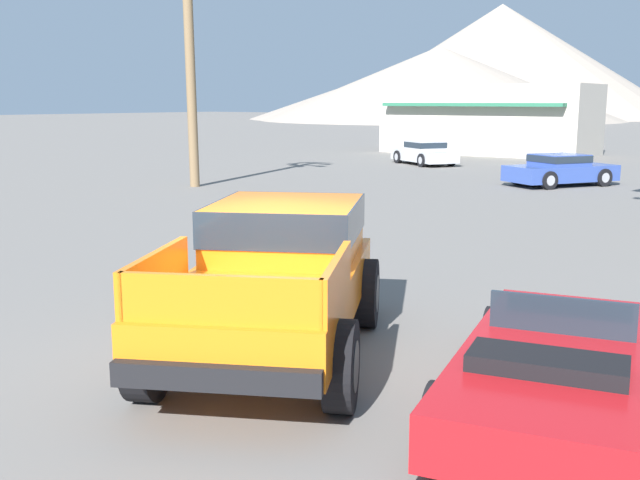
{
  "coord_description": "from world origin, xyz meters",
  "views": [
    {
      "loc": [
        5.73,
        -6.8,
        3.19
      ],
      "look_at": [
        -0.14,
        1.09,
        1.36
      ],
      "focal_mm": 42.0,
      "sensor_mm": 36.0,
      "label": 1
    }
  ],
  "objects_px": {
    "parked_car_silver": "(424,153)",
    "palm_tree_tall": "(189,2)",
    "orange_pickup_truck": "(278,268)",
    "red_convertible_car": "(554,371)",
    "parked_car_blue": "(560,169)"
  },
  "relations": [
    {
      "from": "red_convertible_car",
      "to": "parked_car_blue",
      "type": "height_order",
      "value": "parked_car_blue"
    },
    {
      "from": "parked_car_blue",
      "to": "orange_pickup_truck",
      "type": "bearing_deg",
      "value": -50.27
    },
    {
      "from": "orange_pickup_truck",
      "to": "parked_car_silver",
      "type": "distance_m",
      "value": 29.44
    },
    {
      "from": "parked_car_blue",
      "to": "palm_tree_tall",
      "type": "bearing_deg",
      "value": -111.78
    },
    {
      "from": "orange_pickup_truck",
      "to": "parked_car_blue",
      "type": "bearing_deg",
      "value": 71.61
    },
    {
      "from": "parked_car_silver",
      "to": "palm_tree_tall",
      "type": "relative_size",
      "value": 0.48
    },
    {
      "from": "red_convertible_car",
      "to": "parked_car_blue",
      "type": "bearing_deg",
      "value": 95.55
    },
    {
      "from": "parked_car_blue",
      "to": "parked_car_silver",
      "type": "xyz_separation_m",
      "value": [
        -8.86,
        5.43,
        -0.01
      ]
    },
    {
      "from": "red_convertible_car",
      "to": "palm_tree_tall",
      "type": "relative_size",
      "value": 0.52
    },
    {
      "from": "red_convertible_car",
      "to": "parked_car_silver",
      "type": "xyz_separation_m",
      "value": [
        -16.1,
        26.51,
        0.16
      ]
    },
    {
      "from": "parked_car_silver",
      "to": "palm_tree_tall",
      "type": "bearing_deg",
      "value": -157.01
    },
    {
      "from": "palm_tree_tall",
      "to": "red_convertible_car",
      "type": "bearing_deg",
      "value": -34.41
    },
    {
      "from": "orange_pickup_truck",
      "to": "parked_car_silver",
      "type": "height_order",
      "value": "orange_pickup_truck"
    },
    {
      "from": "orange_pickup_truck",
      "to": "parked_car_silver",
      "type": "bearing_deg",
      "value": 87.0
    },
    {
      "from": "parked_car_silver",
      "to": "orange_pickup_truck",
      "type": "bearing_deg",
      "value": -123.43
    }
  ]
}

